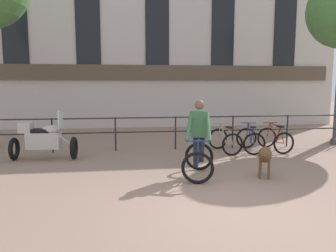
# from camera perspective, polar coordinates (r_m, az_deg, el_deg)

# --- Properties ---
(ground_plane) EXTENTS (60.00, 60.00, 0.00)m
(ground_plane) POSITION_cam_1_polar(r_m,az_deg,el_deg) (5.55, 10.07, -14.51)
(ground_plane) COLOR #8E7060
(canal_railing) EXTENTS (15.05, 0.05, 1.05)m
(canal_railing) POSITION_cam_1_polar(r_m,az_deg,el_deg) (10.31, 1.32, -0.20)
(canal_railing) COLOR #232326
(canal_railing) RESTS_ON ground_plane
(building_facade) EXTENTS (18.00, 0.72, 8.59)m
(building_facade) POSITION_cam_1_polar(r_m,az_deg,el_deg) (16.12, -2.01, 15.21)
(building_facade) COLOR beige
(building_facade) RESTS_ON ground_plane
(cyclist_with_bike) EXTENTS (0.96, 1.30, 1.70)m
(cyclist_with_bike) POSITION_cam_1_polar(r_m,az_deg,el_deg) (7.40, 5.38, -2.77)
(cyclist_with_bike) COLOR black
(cyclist_with_bike) RESTS_ON ground_plane
(dog) EXTENTS (0.55, 0.95, 0.70)m
(dog) POSITION_cam_1_polar(r_m,az_deg,el_deg) (7.52, 16.52, -4.95)
(dog) COLOR brown
(dog) RESTS_ON ground_plane
(parked_motorcycle) EXTENTS (1.75, 0.72, 1.35)m
(parked_motorcycle) POSITION_cam_1_polar(r_m,az_deg,el_deg) (9.54, -20.90, -2.18)
(parked_motorcycle) COLOR black
(parked_motorcycle) RESTS_ON ground_plane
(parked_bicycle_near_lamp) EXTENTS (0.78, 1.18, 0.86)m
(parked_bicycle_near_lamp) POSITION_cam_1_polar(r_m,az_deg,el_deg) (10.06, 9.89, -2.52)
(parked_bicycle_near_lamp) COLOR black
(parked_bicycle_near_lamp) RESTS_ON ground_plane
(parked_bicycle_mid_left) EXTENTS (0.82, 1.20, 0.86)m
(parked_bicycle_mid_left) POSITION_cam_1_polar(r_m,az_deg,el_deg) (10.33, 14.12, -2.38)
(parked_bicycle_mid_left) COLOR black
(parked_bicycle_mid_left) RESTS_ON ground_plane
(parked_bicycle_mid_right) EXTENTS (0.71, 1.14, 0.86)m
(parked_bicycle_mid_right) POSITION_cam_1_polar(r_m,az_deg,el_deg) (10.65, 18.13, -2.23)
(parked_bicycle_mid_right) COLOR black
(parked_bicycle_mid_right) RESTS_ON ground_plane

